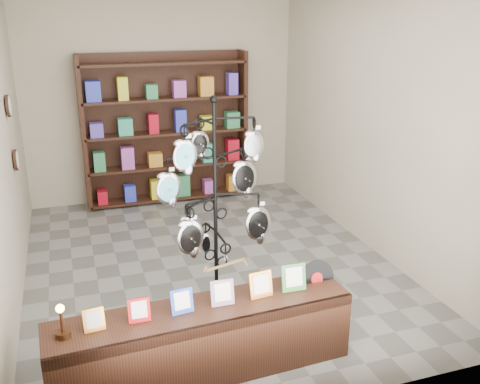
% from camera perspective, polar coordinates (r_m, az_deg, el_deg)
% --- Properties ---
extents(ground, '(5.00, 5.00, 0.00)m').
position_cam_1_polar(ground, '(6.24, -3.37, -7.58)').
color(ground, slate).
rests_on(ground, ground).
extents(room_envelope, '(5.00, 5.00, 5.00)m').
position_cam_1_polar(room_envelope, '(5.65, -3.73, 9.42)').
color(room_envelope, '#B6A992').
rests_on(room_envelope, ground).
extents(display_tree, '(1.08, 1.03, 2.10)m').
position_cam_1_polar(display_tree, '(4.79, -2.67, -0.26)').
color(display_tree, black).
rests_on(display_tree, ground).
extents(front_shelf, '(2.42, 0.61, 0.85)m').
position_cam_1_polar(front_shelf, '(4.41, -3.91, -15.50)').
color(front_shelf, black).
rests_on(front_shelf, ground).
extents(back_shelving, '(2.42, 0.36, 2.20)m').
position_cam_1_polar(back_shelving, '(8.01, -7.85, 6.18)').
color(back_shelving, black).
rests_on(back_shelving, ground).
extents(wall_clocks, '(0.03, 0.24, 0.84)m').
position_cam_1_polar(wall_clocks, '(6.35, -23.16, 5.78)').
color(wall_clocks, black).
rests_on(wall_clocks, ground).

